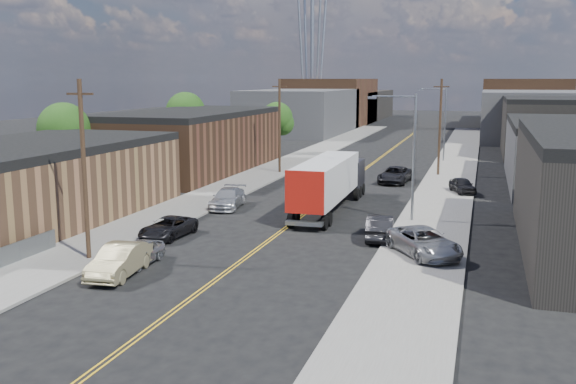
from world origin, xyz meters
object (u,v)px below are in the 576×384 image
Objects in this scene: car_right_lot_a at (424,242)px; car_right_lot_c at (462,185)px; car_left_b at (120,260)px; semi_truck at (331,180)px; car_left_a at (139,253)px; car_left_c at (168,228)px; car_right_oncoming at (380,227)px; car_left_d at (228,198)px; car_ahead_truck at (395,175)px.

car_right_lot_c is (1.37, 21.60, -0.12)m from car_right_lot_a.
car_left_b is at bearing 175.30° from car_right_lot_a.
car_left_a is (-6.56, -17.69, -1.66)m from semi_truck.
car_left_a is at bearing -111.19° from semi_truck.
car_left_c is 13.46m from car_right_oncoming.
car_left_b is at bearing -93.19° from car_left_d.
semi_truck reaches higher than car_ahead_truck.
car_ahead_truck reaches higher than car_right_lot_c.
car_right_lot_c is (17.40, 11.60, 0.05)m from car_left_d.
car_right_lot_c is 0.69× the size of car_ahead_truck.
car_left_d is at bearing -166.94° from car_right_lot_c.
car_left_d is 0.94× the size of car_right_lot_a.
semi_truck is 14.31m from car_right_lot_a.
car_left_b is 8.12m from car_left_c.
semi_truck is at bearing 60.02° from car_left_c.
car_ahead_truck is at bearing 67.72° from car_right_lot_a.
car_ahead_truck is (-6.50, 4.56, -0.03)m from car_right_lot_c.
car_left_c is (-1.34, 6.00, -0.01)m from car_left_a.
car_left_d is 20.91m from car_right_lot_c.
car_left_c is 0.84× the size of car_right_lot_a.
car_ahead_truck is (-2.10, 22.65, -0.00)m from car_right_oncoming.
car_right_lot_a is at bearing 123.67° from car_right_oncoming.
car_left_a is 31.93m from car_right_lot_c.
semi_truck is 20.79m from car_left_b.
car_left_d is at bearing 114.66° from car_right_lot_a.
car_right_oncoming is 22.74m from car_ahead_truck.
car_left_b is 0.88× the size of car_right_lot_a.
car_left_a is at bearing -73.39° from car_left_c.
car_left_d is at bearing -168.73° from semi_truck.
car_left_a is 15.05m from car_right_oncoming.
car_left_d is at bearing -33.69° from car_right_oncoming.
car_left_d is 1.35× the size of car_right_lot_c.
car_left_c is 27.73m from car_right_lot_c.
semi_truck is 14.21m from car_left_c.
car_left_b reaches higher than car_ahead_truck.
car_left_c is at bearing 102.51° from car_left_a.
car_left_a is at bearing -140.82° from car_right_lot_c.
car_right_oncoming is 18.62m from car_right_lot_c.
car_ahead_truck is at bearing 77.44° from semi_truck.
semi_truck is at bearing 69.61° from car_left_a.
car_left_a is at bearing -92.86° from car_left_d.
car_left_d is (0.00, 10.00, 0.11)m from car_left_c.
semi_truck is 2.78× the size of car_ahead_truck.
car_right_oncoming is (11.66, 9.51, 0.12)m from car_left_a.
car_left_b is at bearing -139.01° from car_right_lot_c.
car_left_a is 0.83× the size of car_left_c.
car_left_c is 0.99× the size of car_right_oncoming.
car_left_b is 0.94× the size of car_left_d.
car_right_oncoming reaches higher than car_right_lot_c.
car_ahead_truck reaches higher than car_left_a.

